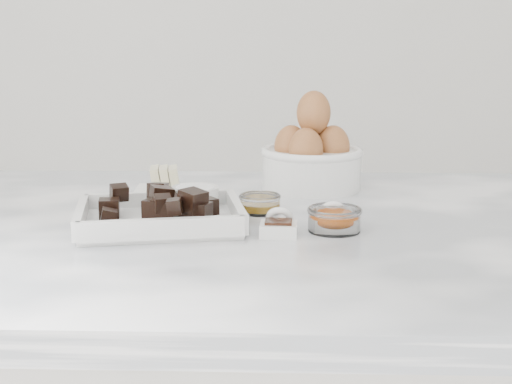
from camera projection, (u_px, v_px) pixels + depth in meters
marble_slab at (242, 235)px, 1.06m from camera, size 1.20×0.80×0.04m
chocolate_dish at (160, 211)px, 1.03m from camera, size 0.26×0.22×0.06m
butter_plate at (172, 189)px, 1.20m from camera, size 0.14×0.14×0.06m
sugar_ramekin at (195, 199)px, 1.10m from camera, size 0.07×0.07×0.04m
egg_bowl at (312, 157)px, 1.28m from camera, size 0.18×0.18×0.18m
honey_bowl at (260, 203)px, 1.12m from camera, size 0.07×0.07×0.03m
zest_bowl at (334, 218)px, 1.01m from camera, size 0.08×0.08×0.03m
vanilla_spoon at (279, 226)px, 0.99m from camera, size 0.05×0.06×0.04m
salt_spoon at (334, 219)px, 1.03m from camera, size 0.05×0.06×0.04m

